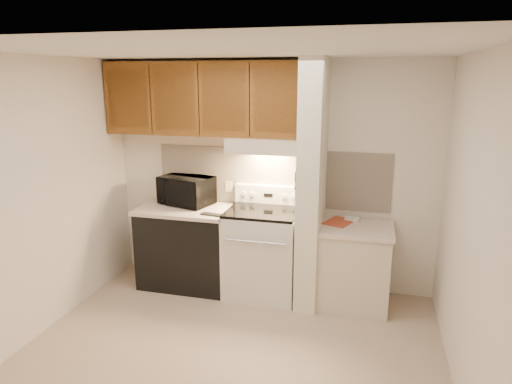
% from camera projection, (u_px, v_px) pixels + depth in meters
% --- Properties ---
extents(floor, '(3.60, 3.60, 0.00)m').
position_uv_depth(floor, '(231.00, 351.00, 3.95)').
color(floor, tan).
rests_on(floor, ground).
extents(ceiling, '(3.60, 3.60, 0.00)m').
position_uv_depth(ceiling, '(226.00, 50.00, 3.34)').
color(ceiling, white).
rests_on(ceiling, wall_back).
extents(wall_back, '(3.60, 2.50, 0.02)m').
position_uv_depth(wall_back, '(270.00, 176.00, 5.05)').
color(wall_back, silver).
rests_on(wall_back, floor).
extents(wall_left, '(0.02, 3.00, 2.50)m').
position_uv_depth(wall_left, '(38.00, 199.00, 4.09)').
color(wall_left, silver).
rests_on(wall_left, floor).
extents(wall_right, '(0.02, 3.00, 2.50)m').
position_uv_depth(wall_right, '(472.00, 232.00, 3.21)').
color(wall_right, silver).
rests_on(wall_right, floor).
extents(backsplash, '(2.60, 0.02, 0.63)m').
position_uv_depth(backsplash, '(270.00, 177.00, 5.05)').
color(backsplash, '#F7E4C9').
rests_on(backsplash, wall_back).
extents(range_body, '(0.76, 0.65, 0.92)m').
position_uv_depth(range_body, '(263.00, 253.00, 4.92)').
color(range_body, silver).
rests_on(range_body, floor).
extents(oven_window, '(0.50, 0.01, 0.30)m').
position_uv_depth(oven_window, '(255.00, 261.00, 4.62)').
color(oven_window, black).
rests_on(oven_window, range_body).
extents(oven_handle, '(0.65, 0.02, 0.02)m').
position_uv_depth(oven_handle, '(254.00, 242.00, 4.53)').
color(oven_handle, silver).
rests_on(oven_handle, range_body).
extents(cooktop, '(0.74, 0.64, 0.03)m').
position_uv_depth(cooktop, '(263.00, 211.00, 4.81)').
color(cooktop, black).
rests_on(cooktop, range_body).
extents(range_backguard, '(0.76, 0.08, 0.20)m').
position_uv_depth(range_backguard, '(269.00, 194.00, 5.05)').
color(range_backguard, silver).
rests_on(range_backguard, range_body).
extents(range_display, '(0.10, 0.01, 0.04)m').
position_uv_depth(range_display, '(268.00, 195.00, 5.01)').
color(range_display, black).
rests_on(range_display, range_backguard).
extents(range_knob_left_outer, '(0.05, 0.02, 0.05)m').
position_uv_depth(range_knob_left_outer, '(244.00, 194.00, 5.07)').
color(range_knob_left_outer, silver).
rests_on(range_knob_left_outer, range_backguard).
extents(range_knob_left_inner, '(0.05, 0.02, 0.05)m').
position_uv_depth(range_knob_left_inner, '(252.00, 194.00, 5.05)').
color(range_knob_left_inner, silver).
rests_on(range_knob_left_inner, range_backguard).
extents(range_knob_right_inner, '(0.05, 0.02, 0.05)m').
position_uv_depth(range_knob_right_inner, '(284.00, 196.00, 4.96)').
color(range_knob_right_inner, silver).
rests_on(range_knob_right_inner, range_backguard).
extents(range_knob_right_outer, '(0.05, 0.02, 0.05)m').
position_uv_depth(range_knob_right_outer, '(293.00, 197.00, 4.94)').
color(range_knob_right_outer, silver).
rests_on(range_knob_right_outer, range_backguard).
extents(dishwasher_front, '(1.00, 0.63, 0.87)m').
position_uv_depth(dishwasher_front, '(188.00, 248.00, 5.15)').
color(dishwasher_front, black).
rests_on(dishwasher_front, floor).
extents(left_countertop, '(1.04, 0.67, 0.04)m').
position_uv_depth(left_countertop, '(186.00, 209.00, 5.04)').
color(left_countertop, beige).
rests_on(left_countertop, dishwasher_front).
extents(spoon_rest, '(0.25, 0.11, 0.02)m').
position_uv_depth(spoon_rest, '(212.00, 214.00, 4.76)').
color(spoon_rest, black).
rests_on(spoon_rest, left_countertop).
extents(teal_jar, '(0.10, 0.10, 0.09)m').
position_uv_depth(teal_jar, '(165.00, 200.00, 5.18)').
color(teal_jar, '#236E70').
rests_on(teal_jar, left_countertop).
extents(outlet, '(0.08, 0.01, 0.12)m').
position_uv_depth(outlet, '(229.00, 187.00, 5.18)').
color(outlet, beige).
rests_on(outlet, backsplash).
extents(microwave, '(0.65, 0.53, 0.32)m').
position_uv_depth(microwave, '(186.00, 190.00, 5.14)').
color(microwave, black).
rests_on(microwave, left_countertop).
extents(partition_pillar, '(0.22, 0.70, 2.50)m').
position_uv_depth(partition_pillar, '(312.00, 185.00, 4.60)').
color(partition_pillar, '#ECE6CB').
rests_on(partition_pillar, floor).
extents(pillar_trim, '(0.01, 0.70, 0.04)m').
position_uv_depth(pillar_trim, '(301.00, 180.00, 4.62)').
color(pillar_trim, brown).
rests_on(pillar_trim, partition_pillar).
extents(knife_strip, '(0.02, 0.42, 0.04)m').
position_uv_depth(knife_strip, '(299.00, 179.00, 4.57)').
color(knife_strip, black).
rests_on(knife_strip, partition_pillar).
extents(knife_blade_a, '(0.01, 0.03, 0.16)m').
position_uv_depth(knife_blade_a, '(295.00, 192.00, 4.45)').
color(knife_blade_a, silver).
rests_on(knife_blade_a, knife_strip).
extents(knife_handle_a, '(0.02, 0.02, 0.10)m').
position_uv_depth(knife_handle_a, '(296.00, 177.00, 4.42)').
color(knife_handle_a, black).
rests_on(knife_handle_a, knife_strip).
extents(knife_blade_b, '(0.01, 0.04, 0.18)m').
position_uv_depth(knife_blade_b, '(297.00, 191.00, 4.53)').
color(knife_blade_b, silver).
rests_on(knife_blade_b, knife_strip).
extents(knife_handle_b, '(0.02, 0.02, 0.10)m').
position_uv_depth(knife_handle_b, '(297.00, 175.00, 4.49)').
color(knife_handle_b, black).
rests_on(knife_handle_b, knife_strip).
extents(knife_blade_c, '(0.01, 0.04, 0.20)m').
position_uv_depth(knife_blade_c, '(298.00, 190.00, 4.61)').
color(knife_blade_c, silver).
rests_on(knife_blade_c, knife_strip).
extents(knife_handle_c, '(0.02, 0.02, 0.10)m').
position_uv_depth(knife_handle_c, '(299.00, 174.00, 4.57)').
color(knife_handle_c, black).
rests_on(knife_handle_c, knife_strip).
extents(knife_blade_d, '(0.01, 0.04, 0.16)m').
position_uv_depth(knife_blade_d, '(299.00, 187.00, 4.67)').
color(knife_blade_d, silver).
rests_on(knife_blade_d, knife_strip).
extents(knife_handle_d, '(0.02, 0.02, 0.10)m').
position_uv_depth(knife_handle_d, '(299.00, 172.00, 4.63)').
color(knife_handle_d, black).
rests_on(knife_handle_d, knife_strip).
extents(knife_blade_e, '(0.01, 0.04, 0.18)m').
position_uv_depth(knife_blade_e, '(300.00, 186.00, 4.75)').
color(knife_blade_e, silver).
rests_on(knife_blade_e, knife_strip).
extents(knife_handle_e, '(0.02, 0.02, 0.10)m').
position_uv_depth(knife_handle_e, '(301.00, 171.00, 4.72)').
color(knife_handle_e, black).
rests_on(knife_handle_e, knife_strip).
extents(oven_mitt, '(0.03, 0.09, 0.21)m').
position_uv_depth(oven_mitt, '(302.00, 184.00, 4.80)').
color(oven_mitt, gray).
rests_on(oven_mitt, partition_pillar).
extents(right_cab_base, '(0.70, 0.60, 0.81)m').
position_uv_depth(right_cab_base, '(354.00, 268.00, 4.70)').
color(right_cab_base, beige).
rests_on(right_cab_base, floor).
extents(right_countertop, '(0.74, 0.64, 0.04)m').
position_uv_depth(right_countertop, '(356.00, 228.00, 4.59)').
color(right_countertop, beige).
rests_on(right_countertop, right_cab_base).
extents(red_folder, '(0.34, 0.39, 0.01)m').
position_uv_depth(red_folder, '(339.00, 222.00, 4.72)').
color(red_folder, '#B5462B').
rests_on(red_folder, right_countertop).
extents(white_box, '(0.16, 0.13, 0.04)m').
position_uv_depth(white_box, '(352.00, 219.00, 4.76)').
color(white_box, white).
rests_on(white_box, right_countertop).
extents(range_hood, '(0.78, 0.44, 0.15)m').
position_uv_depth(range_hood, '(266.00, 145.00, 4.76)').
color(range_hood, beige).
rests_on(range_hood, upper_cabinets).
extents(hood_lip, '(0.78, 0.04, 0.06)m').
position_uv_depth(hood_lip, '(261.00, 152.00, 4.57)').
color(hood_lip, beige).
rests_on(hood_lip, range_hood).
extents(upper_cabinets, '(2.18, 0.33, 0.77)m').
position_uv_depth(upper_cabinets, '(204.00, 99.00, 4.85)').
color(upper_cabinets, brown).
rests_on(upper_cabinets, wall_back).
extents(cab_door_a, '(0.46, 0.01, 0.63)m').
position_uv_depth(cab_door_a, '(128.00, 99.00, 4.90)').
color(cab_door_a, brown).
rests_on(cab_door_a, upper_cabinets).
extents(cab_gap_a, '(0.01, 0.01, 0.73)m').
position_uv_depth(cab_gap_a, '(151.00, 99.00, 4.83)').
color(cab_gap_a, black).
rests_on(cab_gap_a, upper_cabinets).
extents(cab_door_b, '(0.46, 0.01, 0.63)m').
position_uv_depth(cab_door_b, '(174.00, 99.00, 4.77)').
color(cab_door_b, brown).
rests_on(cab_door_b, upper_cabinets).
extents(cab_gap_b, '(0.01, 0.01, 0.73)m').
position_uv_depth(cab_gap_b, '(199.00, 100.00, 4.70)').
color(cab_gap_b, black).
rests_on(cab_gap_b, upper_cabinets).
extents(cab_door_c, '(0.46, 0.01, 0.63)m').
position_uv_depth(cab_door_c, '(224.00, 100.00, 4.64)').
color(cab_door_c, brown).
rests_on(cab_door_c, upper_cabinets).
extents(cab_gap_c, '(0.01, 0.01, 0.73)m').
position_uv_depth(cab_gap_c, '(250.00, 100.00, 4.57)').
color(cab_gap_c, black).
rests_on(cab_gap_c, upper_cabinets).
extents(cab_door_d, '(0.46, 0.01, 0.63)m').
position_uv_depth(cab_door_d, '(276.00, 101.00, 4.50)').
color(cab_door_d, brown).
rests_on(cab_door_d, upper_cabinets).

